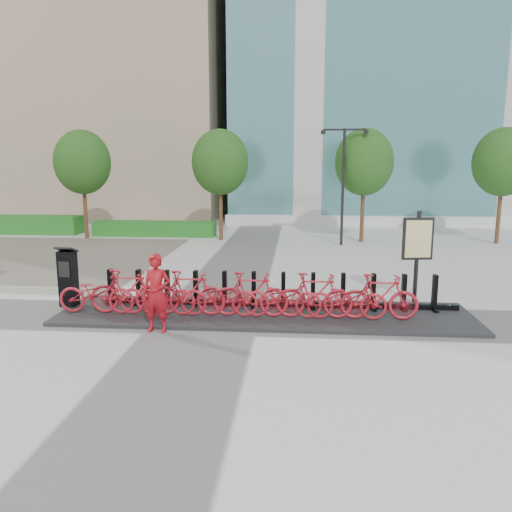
# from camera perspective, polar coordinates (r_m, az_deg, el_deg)

# --- Properties ---
(ground) EXTENTS (120.00, 120.00, 0.00)m
(ground) POSITION_cam_1_polar(r_m,az_deg,el_deg) (11.68, -5.54, -7.06)
(ground) COLOR silver
(tan_building) EXTENTS (26.00, 16.00, 30.00)m
(tan_building) POSITION_cam_1_polar(r_m,az_deg,el_deg) (42.69, -22.81, 25.30)
(tan_building) COLOR tan
(tan_building) RESTS_ON ground
(glass_building) EXTENTS (32.00, 16.00, 24.00)m
(glass_building) POSITION_cam_1_polar(r_m,az_deg,el_deg) (39.77, 23.89, 21.93)
(glass_building) COLOR teal
(glass_building) RESTS_ON ground
(hedge_b) EXTENTS (6.00, 1.20, 0.70)m
(hedge_b) POSITION_cam_1_polar(r_m,az_deg,el_deg) (25.35, -11.47, 3.09)
(hedge_b) COLOR #257626
(hedge_b) RESTS_ON ground
(tree_0) EXTENTS (2.60, 2.60, 5.10)m
(tree_0) POSITION_cam_1_polar(r_m,az_deg,el_deg) (25.05, -19.22, 10.07)
(tree_0) COLOR brown
(tree_0) RESTS_ON ground
(tree_1) EXTENTS (2.60, 2.60, 5.10)m
(tree_1) POSITION_cam_1_polar(r_m,az_deg,el_deg) (23.23, -4.12, 10.63)
(tree_1) COLOR brown
(tree_1) RESTS_ON ground
(tree_2) EXTENTS (2.60, 2.60, 5.10)m
(tree_2) POSITION_cam_1_polar(r_m,az_deg,el_deg) (23.15, 12.27, 10.42)
(tree_2) COLOR brown
(tree_2) RESTS_ON ground
(tree_3) EXTENTS (2.60, 2.60, 5.10)m
(tree_3) POSITION_cam_1_polar(r_m,az_deg,el_deg) (24.66, 26.42, 9.57)
(tree_3) COLOR brown
(tree_3) RESTS_ON ground
(streetlamp) EXTENTS (2.00, 0.20, 5.00)m
(streetlamp) POSITION_cam_1_polar(r_m,az_deg,el_deg) (22.05, 9.95, 9.33)
(streetlamp) COLOR black
(streetlamp) RESTS_ON ground
(dock_pad) EXTENTS (9.60, 2.40, 0.08)m
(dock_pad) POSITION_cam_1_polar(r_m,az_deg,el_deg) (11.80, 0.99, -6.63)
(dock_pad) COLOR #29292C
(dock_pad) RESTS_ON ground
(dock_rail_posts) EXTENTS (8.02, 0.50, 0.85)m
(dock_rail_posts) POSITION_cam_1_polar(r_m,az_deg,el_deg) (12.13, 1.42, -3.88)
(dock_rail_posts) COLOR black
(dock_rail_posts) RESTS_ON dock_pad
(bike_0) EXTENTS (1.79, 0.62, 0.94)m
(bike_0) POSITION_cam_1_polar(r_m,az_deg,el_deg) (12.21, -17.76, -4.07)
(bike_0) COLOR #AC1B27
(bike_0) RESTS_ON dock_pad
(bike_1) EXTENTS (1.74, 0.49, 1.04)m
(bike_1) POSITION_cam_1_polar(r_m,az_deg,el_deg) (11.94, -14.57, -3.96)
(bike_1) COLOR #AC1B27
(bike_1) RESTS_ON dock_pad
(bike_2) EXTENTS (1.79, 0.62, 0.94)m
(bike_2) POSITION_cam_1_polar(r_m,az_deg,el_deg) (11.74, -11.23, -4.33)
(bike_2) COLOR #AC1B27
(bike_2) RESTS_ON dock_pad
(bike_3) EXTENTS (1.74, 0.49, 1.04)m
(bike_3) POSITION_cam_1_polar(r_m,az_deg,el_deg) (11.55, -7.79, -4.20)
(bike_3) COLOR #AC1B27
(bike_3) RESTS_ON dock_pad
(bike_4) EXTENTS (1.79, 0.62, 0.94)m
(bike_4) POSITION_cam_1_polar(r_m,az_deg,el_deg) (11.43, -4.24, -4.55)
(bike_4) COLOR #AC1B27
(bike_4) RESTS_ON dock_pad
(bike_5) EXTENTS (1.74, 0.49, 1.04)m
(bike_5) POSITION_cam_1_polar(r_m,az_deg,el_deg) (11.33, -0.64, -4.39)
(bike_5) COLOR #AC1B27
(bike_5) RESTS_ON dock_pad
(bike_6) EXTENTS (1.79, 0.62, 0.94)m
(bike_6) POSITION_cam_1_polar(r_m,az_deg,el_deg) (11.30, 3.01, -4.71)
(bike_6) COLOR #AC1B27
(bike_6) RESTS_ON dock_pad
(bike_7) EXTENTS (1.74, 0.49, 1.04)m
(bike_7) POSITION_cam_1_polar(r_m,az_deg,el_deg) (11.30, 6.68, -4.51)
(bike_7) COLOR #AC1B27
(bike_7) RESTS_ON dock_pad
(bike_8) EXTENTS (1.79, 0.62, 0.94)m
(bike_8) POSITION_cam_1_polar(r_m,az_deg,el_deg) (11.36, 10.32, -4.80)
(bike_8) COLOR #AC1B27
(bike_8) RESTS_ON dock_pad
(bike_9) EXTENTS (1.74, 0.49, 1.04)m
(bike_9) POSITION_cam_1_polar(r_m,az_deg,el_deg) (11.44, 13.93, -4.56)
(bike_9) COLOR #AC1B27
(bike_9) RESTS_ON dock_pad
(kiosk) EXTENTS (0.48, 0.41, 1.48)m
(kiosk) POSITION_cam_1_polar(r_m,az_deg,el_deg) (13.00, -20.68, -2.29)
(kiosk) COLOR black
(kiosk) RESTS_ON dock_pad
(worker_red) EXTENTS (0.65, 0.47, 1.68)m
(worker_red) POSITION_cam_1_polar(r_m,az_deg,el_deg) (10.70, -11.31, -4.18)
(worker_red) COLOR #A30F18
(worker_red) RESTS_ON ground
(map_sign) EXTENTS (0.78, 0.24, 2.35)m
(map_sign) POSITION_cam_1_polar(r_m,az_deg,el_deg) (13.21, 17.99, 1.46)
(map_sign) COLOR black
(map_sign) RESTS_ON ground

